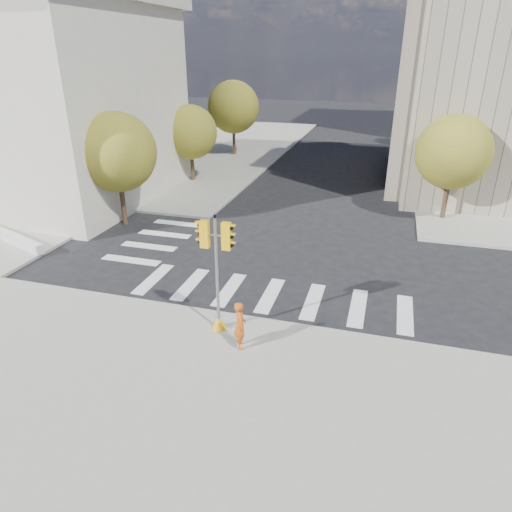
# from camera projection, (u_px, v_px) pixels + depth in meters

# --- Properties ---
(ground) EXTENTS (160.00, 160.00, 0.00)m
(ground) POSITION_uv_depth(u_px,v_px,m) (283.00, 275.00, 20.75)
(ground) COLOR black
(ground) RESTS_ON ground
(sidewalk_near) EXTENTS (30.00, 14.00, 0.15)m
(sidewalk_near) POSITION_uv_depth(u_px,v_px,m) (181.00, 467.00, 11.08)
(sidewalk_near) COLOR gray
(sidewalk_near) RESTS_ON ground
(sidewalk_far_left) EXTENTS (28.00, 40.00, 0.15)m
(sidewalk_far_left) POSITION_uv_depth(u_px,v_px,m) (156.00, 146.00, 48.58)
(sidewalk_far_left) COLOR gray
(sidewalk_far_left) RESTS_ON ground
(classical_building) EXTENTS (19.00, 15.00, 12.70)m
(classical_building) POSITION_uv_depth(u_px,v_px,m) (19.00, 99.00, 30.21)
(classical_building) COLOR beige
(classical_building) RESTS_ON ground
(tree_lw_near) EXTENTS (4.40, 4.40, 6.41)m
(tree_lw_near) POSITION_uv_depth(u_px,v_px,m) (117.00, 152.00, 25.20)
(tree_lw_near) COLOR #382616
(tree_lw_near) RESTS_ON ground
(tree_lw_mid) EXTENTS (4.00, 4.00, 5.77)m
(tree_lw_mid) POSITION_uv_depth(u_px,v_px,m) (190.00, 132.00, 34.14)
(tree_lw_mid) COLOR #382616
(tree_lw_mid) RESTS_ON ground
(tree_lw_far) EXTENTS (4.80, 4.80, 6.95)m
(tree_lw_far) POSITION_uv_depth(u_px,v_px,m) (233.00, 107.00, 42.58)
(tree_lw_far) COLOR #382616
(tree_lw_far) RESTS_ON ground
(tree_re_near) EXTENTS (4.20, 4.20, 6.16)m
(tree_re_near) POSITION_uv_depth(u_px,v_px,m) (453.00, 152.00, 25.93)
(tree_re_near) COLOR #382616
(tree_re_near) RESTS_ON ground
(tree_re_mid) EXTENTS (4.60, 4.60, 6.66)m
(tree_re_mid) POSITION_uv_depth(u_px,v_px,m) (439.00, 119.00, 36.31)
(tree_re_mid) COLOR #382616
(tree_re_mid) RESTS_ON ground
(tree_re_far) EXTENTS (4.00, 4.00, 5.88)m
(tree_re_far) POSITION_uv_depth(u_px,v_px,m) (430.00, 109.00, 47.02)
(tree_re_far) COLOR #382616
(tree_re_far) RESTS_ON ground
(lamp_near) EXTENTS (0.35, 0.18, 8.11)m
(lamp_near) POSITION_uv_depth(u_px,v_px,m) (457.00, 132.00, 29.08)
(lamp_near) COLOR black
(lamp_near) RESTS_ON sidewalk_far_right
(lamp_far) EXTENTS (0.35, 0.18, 8.11)m
(lamp_far) POSITION_uv_depth(u_px,v_px,m) (441.00, 108.00, 41.34)
(lamp_far) COLOR black
(lamp_far) RESTS_ON sidewalk_far_right
(traffic_signal) EXTENTS (1.06, 0.56, 4.33)m
(traffic_signal) POSITION_uv_depth(u_px,v_px,m) (217.00, 283.00, 15.75)
(traffic_signal) COLOR #EEA90C
(traffic_signal) RESTS_ON sidewalk_near
(photographer) EXTENTS (0.65, 0.74, 1.71)m
(photographer) POSITION_uv_depth(u_px,v_px,m) (240.00, 325.00, 15.13)
(photographer) COLOR #C14E12
(photographer) RESTS_ON sidewalk_near
(planter_wall) EXTENTS (5.76, 2.48, 0.50)m
(planter_wall) POSITION_uv_depth(u_px,v_px,m) (9.00, 237.00, 23.99)
(planter_wall) COLOR silver
(planter_wall) RESTS_ON sidewalk_left_near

